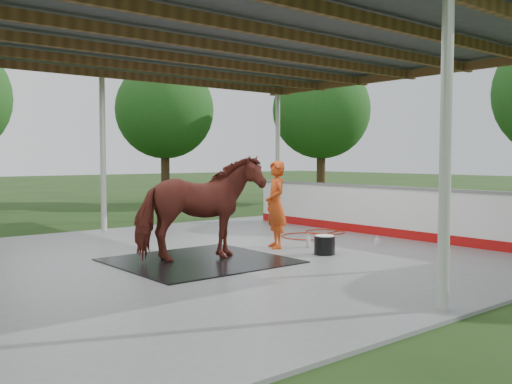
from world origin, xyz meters
TOP-DOWN VIEW (x-y plane):
  - ground at (0.00, 0.00)m, footprint 100.00×100.00m
  - concrete_slab at (0.00, 0.00)m, footprint 12.00×10.00m
  - pavilion_structure at (0.00, -0.00)m, footprint 12.60×10.60m
  - dasher_board at (4.60, 0.00)m, footprint 0.16×8.00m
  - tree_belt at (0.30, 0.90)m, footprint 28.00×28.00m
  - rubber_mat at (-0.50, -0.26)m, footprint 2.79×2.62m
  - horse at (-0.50, -0.26)m, footprint 2.33×1.49m
  - handler at (1.49, 0.00)m, footprint 0.63×0.74m
  - wash_bucket at (1.69, -1.14)m, footprint 0.39×0.39m
  - soap_bottle_a at (2.04, -0.36)m, footprint 0.15×0.15m
  - soap_bottle_b at (3.31, -1.09)m, footprint 0.13×0.13m
  - hose_coil at (3.45, 0.85)m, footprint 2.50×1.33m

SIDE VIEW (x-z plane):
  - ground at x=0.00m, z-range 0.00..0.00m
  - concrete_slab at x=0.00m, z-range 0.00..0.05m
  - rubber_mat at x=-0.50m, z-range 0.05..0.07m
  - hose_coil at x=3.45m, z-range 0.05..0.07m
  - soap_bottle_b at x=3.31m, z-range 0.05..0.26m
  - soap_bottle_a at x=2.04m, z-range 0.05..0.33m
  - wash_bucket at x=1.69m, z-range 0.05..0.41m
  - dasher_board at x=4.60m, z-range 0.02..1.17m
  - handler at x=1.49m, z-range 0.05..1.78m
  - horse at x=-0.50m, z-range 0.07..1.89m
  - tree_belt at x=0.30m, z-range 0.89..6.69m
  - pavilion_structure at x=0.00m, z-range 1.94..5.99m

